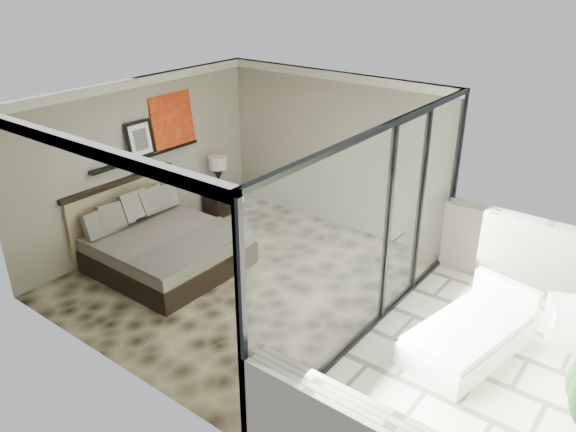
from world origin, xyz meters
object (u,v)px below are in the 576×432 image
Objects in this scene: lounger at (470,335)px; nightstand at (218,202)px; bed at (163,245)px; table_lamp at (218,168)px; ottoman at (571,323)px.

nightstand is at bearing 179.87° from lounger.
bed is 2.23m from table_lamp.
bed is at bearing -157.98° from lounger.
lounger is at bearing -34.30° from nightstand.
nightstand is 0.88× the size of ottoman.
table_lamp is 1.14× the size of ottoman.
bed is 4.42× the size of nightstand.
bed is 1.10× the size of lounger.
table_lamp is at bearing 178.21° from ottoman.
lounger is at bearing -11.92° from table_lamp.
table_lamp is 6.42m from ottoman.
lounger reaches higher than nightstand.
table_lamp reaches higher than lounger.
ottoman is at bearing 17.96° from bed.
bed is at bearing -70.62° from table_lamp.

